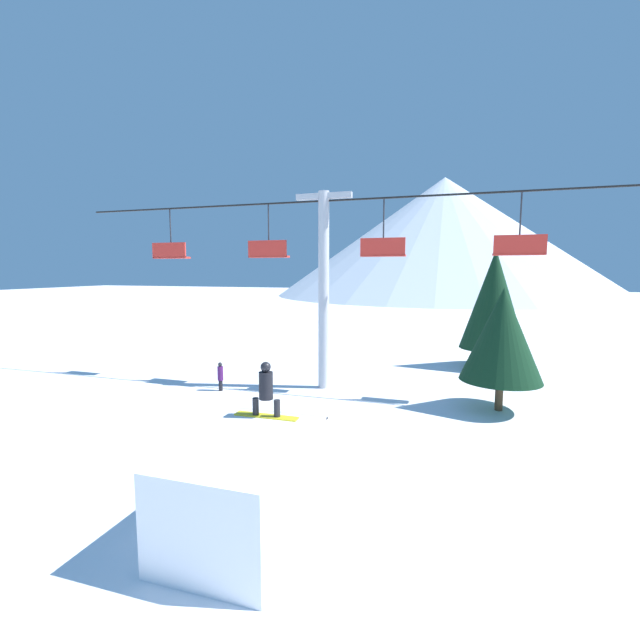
% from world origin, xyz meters
% --- Properties ---
extents(ground_plane, '(220.00, 220.00, 0.00)m').
position_xyz_m(ground_plane, '(0.00, 0.00, 0.00)').
color(ground_plane, white).
extents(mountain_ridge, '(67.41, 67.41, 23.68)m').
position_xyz_m(mountain_ridge, '(0.00, 85.53, 11.84)').
color(mountain_ridge, silver).
rests_on(mountain_ridge, ground_plane).
extents(snow_ramp, '(2.23, 3.52, 1.86)m').
position_xyz_m(snow_ramp, '(-1.42, 0.61, 0.93)').
color(snow_ramp, white).
rests_on(snow_ramp, ground_plane).
extents(snowboarder, '(1.48, 0.31, 1.25)m').
position_xyz_m(snowboarder, '(-1.61, 1.95, 2.47)').
color(snowboarder, yellow).
rests_on(snowboarder, snow_ramp).
extents(chairlift, '(23.71, 0.46, 8.38)m').
position_xyz_m(chairlift, '(-3.00, 10.96, 5.04)').
color(chairlift, '#B2B2B7').
rests_on(chairlift, ground_plane).
extents(pine_tree_near, '(2.88, 2.88, 4.51)m').
position_xyz_m(pine_tree_near, '(4.02, 9.97, 2.81)').
color(pine_tree_near, '#4C3823').
rests_on(pine_tree_near, ground_plane).
extents(pine_tree_far, '(3.30, 3.30, 6.20)m').
position_xyz_m(pine_tree_far, '(4.32, 17.25, 3.61)').
color(pine_tree_far, '#4C3823').
rests_on(pine_tree_far, ground_plane).
extents(distant_skier, '(0.24, 0.24, 1.23)m').
position_xyz_m(distant_skier, '(-7.05, 9.20, 0.67)').
color(distant_skier, black).
rests_on(distant_skier, ground_plane).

